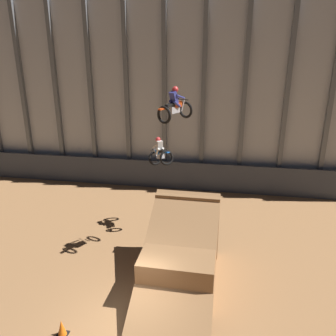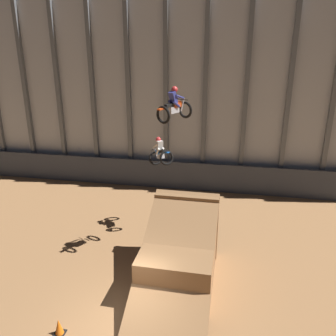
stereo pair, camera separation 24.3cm
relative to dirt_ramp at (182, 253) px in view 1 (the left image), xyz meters
name	(u,v)px [view 1 (the left image)]	position (x,y,z in m)	size (l,w,h in m)	color
ground_plane	(129,324)	(-1.36, -2.99, -1.04)	(60.00, 60.00, 0.00)	#996B42
arena_back_wall	(184,98)	(-1.36, 9.98, 5.08)	(32.00, 0.40, 12.24)	#ADB2B7
lower_barrier	(182,176)	(-1.36, 9.36, -0.09)	(31.36, 0.20, 1.92)	#383D47
dirt_ramp	(182,253)	(0.00, 0.00, 0.00)	(2.80, 5.82, 3.10)	olive
rider_bike_left_air	(160,154)	(-1.73, 4.06, 2.96)	(1.58, 1.76, 1.62)	black
rider_bike_right_air	(175,107)	(-0.68, 2.12, 5.59)	(1.41, 1.73, 1.47)	black
traffic_cone_near_ramp	(62,328)	(-3.37, -3.81, -0.76)	(0.36, 0.36, 0.58)	black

